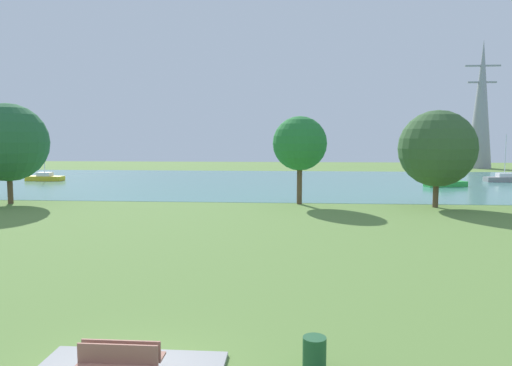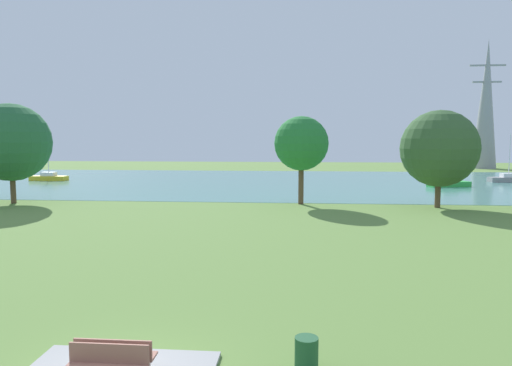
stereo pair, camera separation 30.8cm
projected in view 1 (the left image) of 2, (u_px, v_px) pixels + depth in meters
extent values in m
plane|color=olive|center=(236.00, 218.00, 32.23)|extent=(160.00, 160.00, 0.00)
cube|color=tan|center=(99.00, 364.00, 10.72)|extent=(0.24, 0.44, 0.40)
cube|color=tan|center=(151.00, 366.00, 10.63)|extent=(0.24, 0.44, 0.40)
cube|color=#89594B|center=(125.00, 356.00, 10.66)|extent=(1.80, 0.48, 0.05)
cube|color=#89594B|center=(121.00, 350.00, 10.42)|extent=(1.80, 0.05, 0.44)
cube|color=#89594B|center=(118.00, 354.00, 10.21)|extent=(1.80, 0.05, 0.44)
cylinder|color=#1E512D|center=(314.00, 354.00, 11.04)|extent=(0.56, 0.56, 0.80)
cube|color=teal|center=(262.00, 182.00, 60.03)|extent=(140.00, 40.00, 0.02)
cube|color=yellow|center=(45.00, 178.00, 61.24)|extent=(4.85, 1.66, 0.60)
cube|color=white|center=(45.00, 174.00, 61.19)|extent=(1.84, 1.16, 0.50)
cylinder|color=silver|center=(44.00, 154.00, 60.94)|extent=(0.10, 0.10, 5.71)
cube|color=gray|center=(504.00, 179.00, 59.76)|extent=(4.90, 1.88, 0.60)
cube|color=white|center=(504.00, 175.00, 59.71)|extent=(1.88, 1.24, 0.50)
cylinder|color=silver|center=(505.00, 155.00, 59.48)|extent=(0.10, 0.10, 5.52)
cube|color=green|center=(445.00, 184.00, 53.65)|extent=(5.03, 2.79, 0.60)
cube|color=white|center=(446.00, 179.00, 53.59)|extent=(2.04, 1.56, 0.50)
cylinder|color=silver|center=(446.00, 158.00, 53.37)|extent=(0.10, 0.10, 5.25)
cylinder|color=brown|center=(10.00, 187.00, 39.47)|extent=(0.44, 0.44, 2.89)
sphere|color=#266137|center=(8.00, 142.00, 39.12)|extent=(6.55, 6.55, 6.55)
cylinder|color=brown|center=(299.00, 183.00, 39.20)|extent=(0.44, 0.44, 3.51)
sphere|color=#267834|center=(300.00, 143.00, 38.89)|extent=(4.52, 4.52, 4.52)
cylinder|color=brown|center=(436.00, 191.00, 37.38)|extent=(0.44, 0.44, 2.58)
sphere|color=#365A30|center=(437.00, 148.00, 37.06)|extent=(6.07, 6.07, 6.07)
cone|color=gray|center=(481.00, 105.00, 86.84)|extent=(4.40, 4.40, 23.67)
cube|color=gray|center=(483.00, 66.00, 86.18)|extent=(6.40, 0.30, 0.30)
cube|color=gray|center=(482.00, 82.00, 86.46)|extent=(5.20, 0.30, 0.30)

